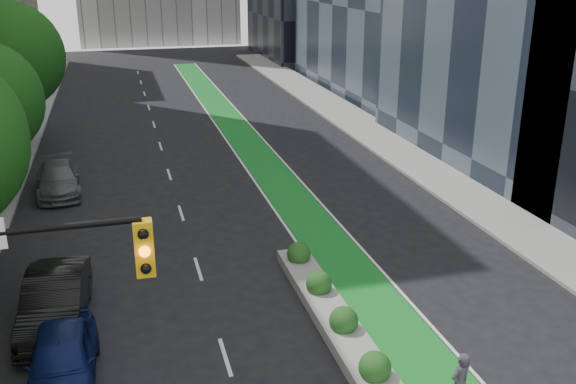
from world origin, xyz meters
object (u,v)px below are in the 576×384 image
parked_car_left_mid (55,301)px  cyclist (460,384)px  parked_car_left_far (58,179)px  parked_car_left_near (62,359)px  median_planter (333,312)px

parked_car_left_mid → cyclist: bearing=-31.9°
parked_car_left_mid → parked_car_left_far: size_ratio=1.02×
parked_car_left_near → parked_car_left_far: (-1.15, 16.55, -0.05)m
parked_car_left_near → parked_car_left_mid: bearing=97.0°
median_planter → cyclist: 5.38m
median_planter → parked_car_left_near: parked_car_left_near is taller
parked_car_left_near → parked_car_left_far: 16.59m
median_planter → parked_car_left_mid: (-8.59, 2.18, 0.48)m
parked_car_left_mid → parked_car_left_far: parked_car_left_mid is taller
median_planter → parked_car_left_near: size_ratio=2.24×
cyclist → parked_car_left_near: size_ratio=0.39×
parked_car_left_far → parked_car_left_near: bearing=-90.6°
parked_car_left_far → median_planter: bearing=-63.4°
median_planter → parked_car_left_near: (-8.20, -1.11, 0.41)m
parked_car_left_mid → parked_car_left_near: bearing=-79.9°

